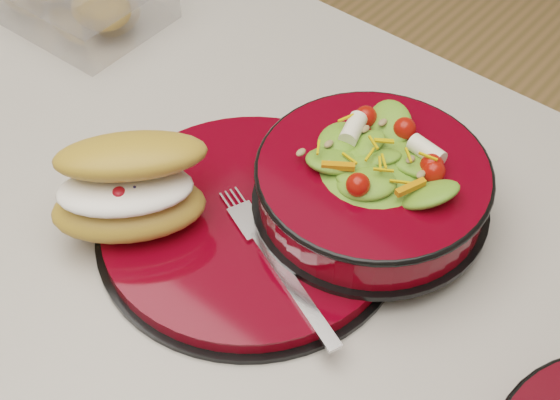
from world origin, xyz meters
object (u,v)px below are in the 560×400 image
Objects in this scene: dinner_plate at (251,224)px; fork at (279,267)px; croissant at (131,188)px; salad_bowl at (373,179)px.

fork is at bearing -25.52° from dinner_plate.
salad_bowl is at bearing -2.19° from croissant.
croissant is 0.98× the size of fork.
dinner_plate is at bearing -6.08° from croissant.
salad_bowl is 0.12m from fork.
croissant is at bearing 127.62° from fork.
dinner_plate is 0.12m from salad_bowl.
fork is (0.14, 0.04, -0.04)m from croissant.
fork reaches higher than dinner_plate.
croissant is at bearing -139.34° from dinner_plate.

